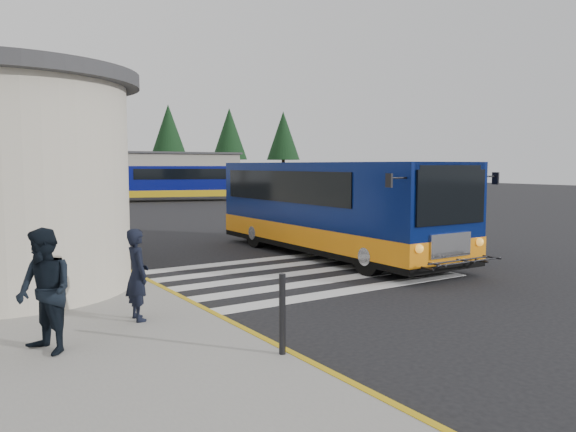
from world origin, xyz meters
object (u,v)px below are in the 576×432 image
far_bus_b (341,180)px  pedestrian_b (45,291)px  bollard (282,314)px  transit_bus (332,211)px  far_bus_a (180,181)px  pedestrian_a (137,274)px

far_bus_b → pedestrian_b: bearing=136.7°
bollard → far_bus_b: (27.17, 32.72, 0.83)m
bollard → pedestrian_b: bearing=146.2°
transit_bus → far_bus_a: transit_bus is taller
bollard → far_bus_a: size_ratio=0.12×
pedestrian_b → bollard: 3.52m
bollard → far_bus_a: bearing=69.9°
far_bus_b → pedestrian_a: bearing=137.4°
pedestrian_b → far_bus_a: far_bus_a is taller
pedestrian_a → bollard: (1.19, -2.97, -0.23)m
transit_bus → pedestrian_a: (-7.94, -4.58, -0.46)m
pedestrian_b → far_bus_b: (30.08, 30.77, 0.50)m
far_bus_b → transit_bus: bearing=142.0°
bollard → far_bus_b: far_bus_b is taller
far_bus_a → transit_bus: bearing=-175.1°
pedestrian_b → bollard: size_ratio=1.55×
pedestrian_b → bollard: pedestrian_b is taller
far_bus_a → far_bus_b: 14.29m
pedestrian_b → bollard: bearing=35.4°
pedestrian_a → far_bus_b: far_bus_b is taller
transit_bus → far_bus_b: bearing=51.7°
far_bus_b → far_bus_a: bearing=75.8°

